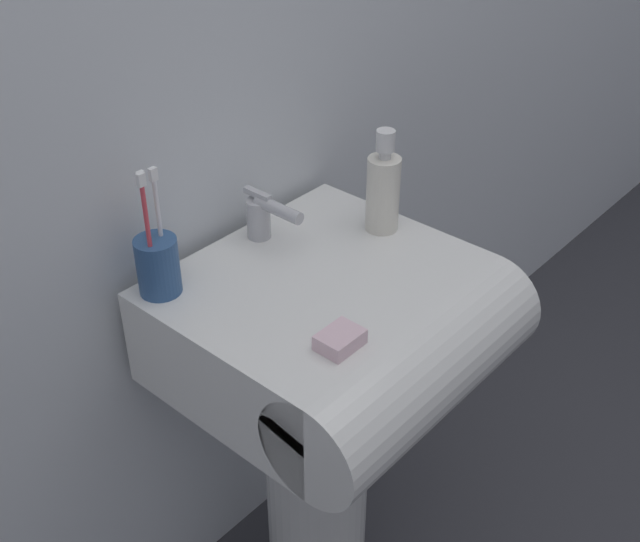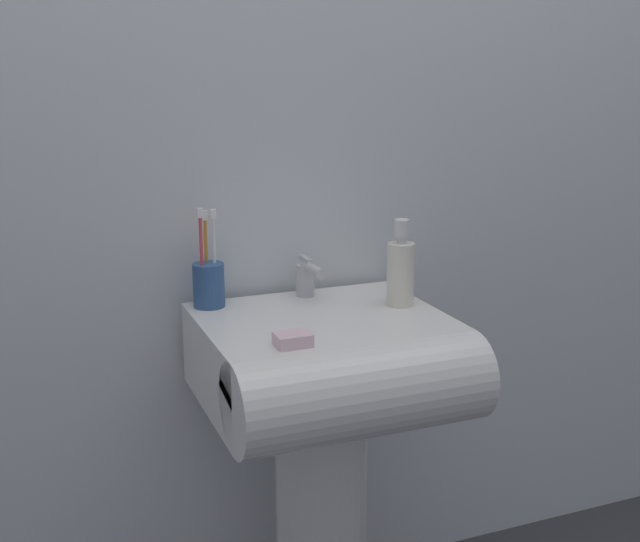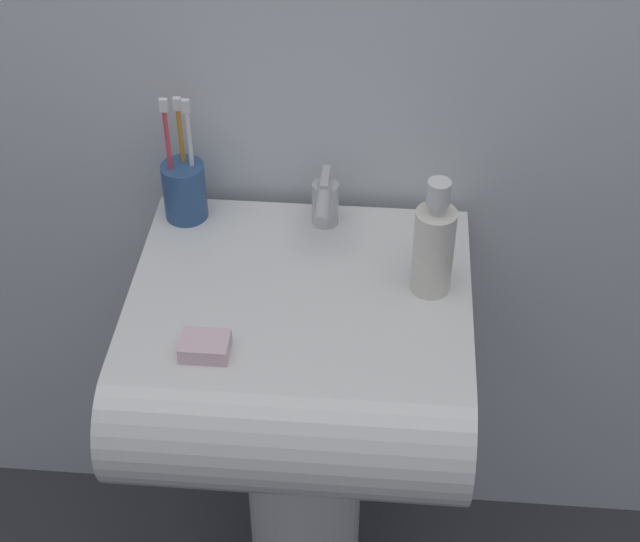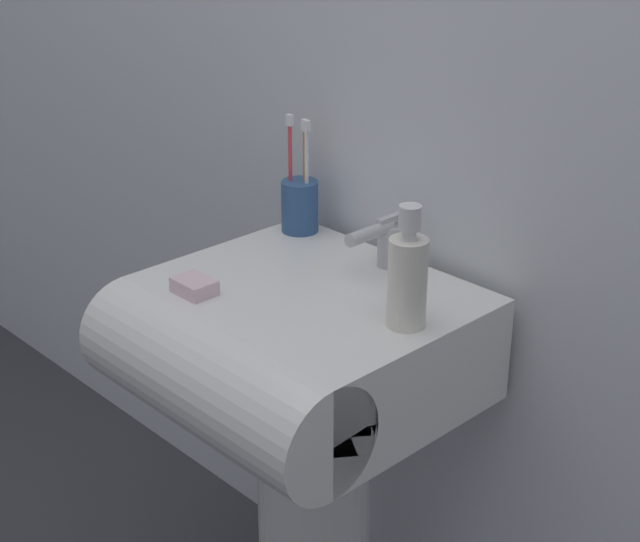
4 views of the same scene
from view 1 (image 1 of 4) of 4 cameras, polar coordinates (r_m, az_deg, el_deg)
The scene contains 6 objects.
sink_pedestal at distance 1.61m, azimuth -0.23°, elevation -14.31°, with size 0.20×0.20×0.59m, color white.
sink_basin at distance 1.31m, azimuth 1.71°, elevation -4.38°, with size 0.49×0.48×0.18m.
faucet at distance 1.37m, azimuth -4.03°, elevation 3.98°, with size 0.04×0.12×0.09m.
toothbrush_cup at distance 1.25m, azimuth -11.48°, elevation 0.55°, with size 0.07×0.07×0.21m.
soap_bottle at distance 1.38m, azimuth 4.51°, elevation 5.77°, with size 0.06×0.06×0.19m.
bar_soap at distance 1.14m, azimuth 1.42°, elevation -4.91°, with size 0.07×0.05×0.02m, color silver.
Camera 1 is at (-0.80, -0.71, 1.49)m, focal length 45.00 mm.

